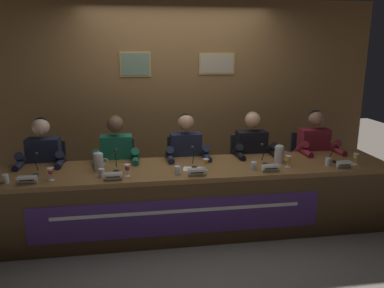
{
  "coord_description": "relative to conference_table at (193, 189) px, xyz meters",
  "views": [
    {
      "loc": [
        -0.61,
        -3.91,
        1.98
      ],
      "look_at": [
        0.0,
        0.0,
        0.98
      ],
      "focal_mm": 36.04,
      "sensor_mm": 36.0,
      "label": 1
    }
  ],
  "objects": [
    {
      "name": "chair_right",
      "position": [
        0.81,
        0.72,
        -0.08
      ],
      "size": [
        0.44,
        0.45,
        0.9
      ],
      "color": "black",
      "rests_on": "ground_plane"
    },
    {
      "name": "juice_glass_far_left",
      "position": [
        -1.41,
        -0.1,
        0.3
      ],
      "size": [
        0.06,
        0.06,
        0.12
      ],
      "color": "white",
      "rests_on": "conference_table"
    },
    {
      "name": "panelist_far_left",
      "position": [
        -1.62,
        0.52,
        0.2
      ],
      "size": [
        0.51,
        0.48,
        1.23
      ],
      "color": "black",
      "rests_on": "ground_plane"
    },
    {
      "name": "wall_back_panelled",
      "position": [
        0.0,
        1.52,
        0.79
      ],
      "size": [
        5.55,
        0.14,
        2.6
      ],
      "color": "brown",
      "rests_on": "ground_plane"
    },
    {
      "name": "water_pitcher_left_side",
      "position": [
        -0.97,
        0.12,
        0.31
      ],
      "size": [
        0.15,
        0.1,
        0.21
      ],
      "color": "silver",
      "rests_on": "conference_table"
    },
    {
      "name": "microphone_left",
      "position": [
        -0.8,
        0.08,
        0.29
      ],
      "size": [
        0.06,
        0.17,
        0.22
      ],
      "color": "black",
      "rests_on": "conference_table"
    },
    {
      "name": "water_cup_center",
      "position": [
        -0.18,
        -0.12,
        0.25
      ],
      "size": [
        0.06,
        0.06,
        0.08
      ],
      "color": "silver",
      "rests_on": "conference_table"
    },
    {
      "name": "chair_center",
      "position": [
        0.0,
        0.72,
        -0.08
      ],
      "size": [
        0.44,
        0.45,
        0.9
      ],
      "color": "black",
      "rests_on": "ground_plane"
    },
    {
      "name": "nameplate_left",
      "position": [
        -0.82,
        -0.2,
        0.26
      ],
      "size": [
        0.18,
        0.06,
        0.08
      ],
      "color": "white",
      "rests_on": "conference_table"
    },
    {
      "name": "microphone_center",
      "position": [
        0.02,
        0.08,
        0.29
      ],
      "size": [
        0.06,
        0.17,
        0.22
      ],
      "color": "black",
      "rests_on": "conference_table"
    },
    {
      "name": "chair_left",
      "position": [
        -0.81,
        0.72,
        -0.08
      ],
      "size": [
        0.44,
        0.45,
        0.9
      ],
      "color": "black",
      "rests_on": "ground_plane"
    },
    {
      "name": "chair_far_right",
      "position": [
        1.63,
        0.72,
        -0.08
      ],
      "size": [
        0.44,
        0.45,
        0.9
      ],
      "color": "black",
      "rests_on": "ground_plane"
    },
    {
      "name": "chair_far_left",
      "position": [
        -1.62,
        0.72,
        -0.08
      ],
      "size": [
        0.44,
        0.45,
        0.9
      ],
      "color": "black",
      "rests_on": "ground_plane"
    },
    {
      "name": "water_cup_right",
      "position": [
        0.62,
        -0.09,
        0.25
      ],
      "size": [
        0.06,
        0.06,
        0.08
      ],
      "color": "silver",
      "rests_on": "conference_table"
    },
    {
      "name": "nameplate_center",
      "position": [
        0.0,
        -0.2,
        0.26
      ],
      "size": [
        0.19,
        0.06,
        0.08
      ],
      "color": "white",
      "rests_on": "conference_table"
    },
    {
      "name": "juice_glass_left",
      "position": [
        -0.68,
        -0.1,
        0.3
      ],
      "size": [
        0.06,
        0.06,
        0.12
      ],
      "color": "white",
      "rests_on": "conference_table"
    },
    {
      "name": "microphone_right",
      "position": [
        0.8,
        0.08,
        0.29
      ],
      "size": [
        0.06,
        0.17,
        0.22
      ],
      "color": "black",
      "rests_on": "conference_table"
    },
    {
      "name": "juice_glass_center",
      "position": [
        0.13,
        -0.03,
        0.3
      ],
      "size": [
        0.06,
        0.06,
        0.12
      ],
      "color": "white",
      "rests_on": "conference_table"
    },
    {
      "name": "nameplate_right",
      "position": [
        0.78,
        -0.19,
        0.26
      ],
      "size": [
        0.18,
        0.06,
        0.08
      ],
      "color": "white",
      "rests_on": "conference_table"
    },
    {
      "name": "microphone_far_left",
      "position": [
        -1.59,
        0.08,
        0.29
      ],
      "size": [
        0.06,
        0.17,
        0.22
      ],
      "color": "black",
      "rests_on": "conference_table"
    },
    {
      "name": "panelist_far_right",
      "position": [
        1.63,
        0.52,
        0.2
      ],
      "size": [
        0.51,
        0.48,
        1.23
      ],
      "color": "black",
      "rests_on": "ground_plane"
    },
    {
      "name": "microphone_far_right",
      "position": [
        1.6,
        0.06,
        0.29
      ],
      "size": [
        0.06,
        0.17,
        0.22
      ],
      "color": "black",
      "rests_on": "conference_table"
    },
    {
      "name": "document_stack_center",
      "position": [
        -0.0,
        0.0,
        0.22
      ],
      "size": [
        0.24,
        0.19,
        0.01
      ],
      "color": "white",
      "rests_on": "conference_table"
    },
    {
      "name": "juice_glass_right",
      "position": [
        1.02,
        -0.05,
        0.3
      ],
      "size": [
        0.06,
        0.06,
        0.12
      ],
      "color": "white",
      "rests_on": "conference_table"
    },
    {
      "name": "water_cup_left",
      "position": [
        -0.93,
        -0.09,
        0.25
      ],
      "size": [
        0.06,
        0.06,
        0.08
      ],
      "color": "silver",
      "rests_on": "conference_table"
    },
    {
      "name": "panelist_left",
      "position": [
        -0.81,
        0.52,
        0.2
      ],
      "size": [
        0.51,
        0.48,
        1.23
      ],
      "color": "black",
      "rests_on": "ground_plane"
    },
    {
      "name": "juice_glass_far_right",
      "position": [
        1.79,
        -0.08,
        0.3
      ],
      "size": [
        0.06,
        0.06,
        0.12
      ],
      "color": "white",
      "rests_on": "conference_table"
    },
    {
      "name": "ground_plane",
      "position": [
        0.0,
        0.12,
        -0.51
      ],
      "size": [
        12.0,
        12.0,
        0.0
      ],
      "primitive_type": "plane",
      "color": "#70665B"
    },
    {
      "name": "nameplate_far_left",
      "position": [
        -1.61,
        -0.18,
        0.26
      ],
      "size": [
        0.18,
        0.06,
        0.08
      ],
      "color": "white",
      "rests_on": "conference_table"
    },
    {
      "name": "panelist_center",
      "position": [
        0.0,
        0.52,
        0.2
      ],
      "size": [
        0.51,
        0.48,
        1.23
      ],
      "color": "black",
      "rests_on": "ground_plane"
    },
    {
      "name": "water_cup_far_left",
      "position": [
        -1.82,
        -0.12,
        0.25
      ],
      "size": [
        0.06,
        0.06,
        0.08
      ],
      "color": "silver",
      "rests_on": "conference_table"
    },
    {
      "name": "conference_table",
      "position": [
        0.0,
        0.0,
        0.0
      ],
      "size": [
        4.35,
        0.83,
        0.73
      ],
      "color": "brown",
      "rests_on": "ground_plane"
    },
    {
      "name": "water_pitcher_right_side",
      "position": [
        0.99,
        0.12,
        0.31
      ],
      "size": [
        0.15,
        0.1,
        0.21
      ],
      "color": "silver",
      "rests_on": "conference_table"
    },
    {
      "name": "nameplate_far_right",
      "position": [
        1.59,
        -0.18,
        0.26
      ],
      "size": [
        0.16,
        0.06,
        0.08
      ],
      "color": "white",
      "rests_on": "conference_table"
    },
    {
      "name": "water_cup_far_right",
      "position": [
        1.47,
        -0.07,
        0.25
      ],
      "size": [
        0.06,
        0.06,
        0.08
      ],
      "color": "silver",
      "rests_on": "conference_table"
    },
    {
      "name": "panelist_right",
      "position": [
        0.81,
        0.52,
        0.2
      ],
      "size": [
        0.51,
        0.48,
        1.23
      ],
      "color": "black",
      "rests_on": "ground_plane"
    }
  ]
}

